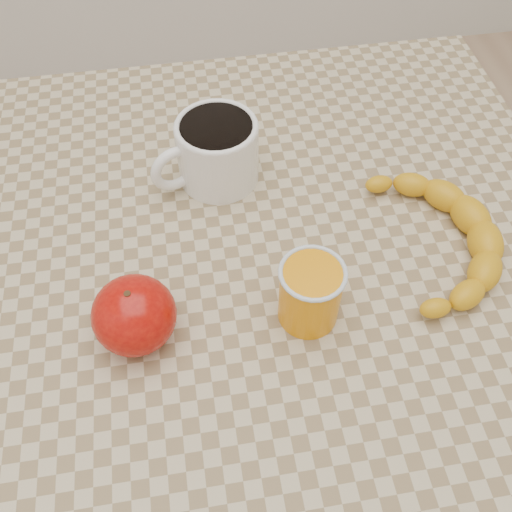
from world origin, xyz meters
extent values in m
plane|color=tan|center=(0.00, 0.00, 0.00)|extent=(3.00, 3.00, 0.00)
cube|color=tan|center=(0.00, 0.00, 0.73)|extent=(0.80, 0.80, 0.04)
cube|color=#8B6446|center=(0.00, 0.00, 0.68)|extent=(0.74, 0.74, 0.06)
cylinder|color=#8B6446|center=(-0.35, 0.35, 0.35)|extent=(0.05, 0.05, 0.71)
cylinder|color=#8B6446|center=(0.35, 0.35, 0.35)|extent=(0.05, 0.05, 0.71)
cylinder|color=white|center=(-0.02, 0.15, 0.79)|extent=(0.13, 0.13, 0.08)
cylinder|color=black|center=(-0.02, 0.15, 0.83)|extent=(0.09, 0.09, 0.01)
torus|color=white|center=(-0.02, 0.15, 0.83)|extent=(0.10, 0.10, 0.01)
torus|color=white|center=(-0.08, 0.13, 0.79)|extent=(0.06, 0.03, 0.06)
cylinder|color=orange|center=(0.04, -0.07, 0.79)|extent=(0.06, 0.06, 0.08)
torus|color=silver|center=(0.04, -0.07, 0.83)|extent=(0.07, 0.07, 0.00)
ellipsoid|color=#8C0504|center=(-0.13, -0.07, 0.79)|extent=(0.09, 0.09, 0.08)
cylinder|color=#382311|center=(-0.13, -0.07, 0.82)|extent=(0.01, 0.01, 0.01)
camera|label=1|loc=(-0.06, -0.37, 1.27)|focal=40.00mm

